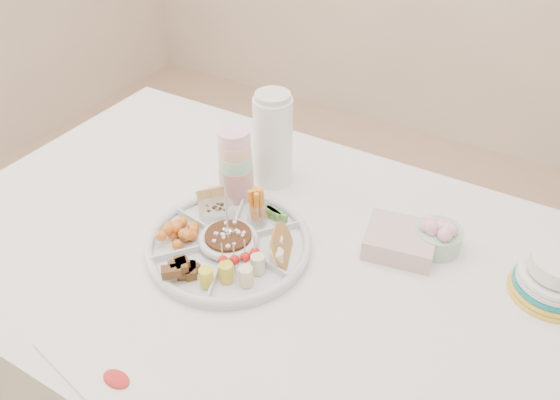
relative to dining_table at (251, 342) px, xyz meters
The scene contains 15 objects.
dining_table is the anchor object (origin of this frame).
party_tray 0.40m from the dining_table, 116.69° to the right, with size 0.38×0.38×0.04m, color white.
bean_dip 0.41m from the dining_table, 116.69° to the right, with size 0.11×0.11×0.04m, color #5C250E.
tortillas 0.44m from the dining_table, ahead, with size 0.11×0.11×0.07m, color #C58742, non-canonical shape.
carrot_cucumber 0.45m from the dining_table, 89.42° to the left, with size 0.10×0.10×0.09m, color orange, non-canonical shape.
pita_raisins 0.44m from the dining_table, 160.49° to the left, with size 0.12×0.12×0.07m, color #DDB065, non-canonical shape.
cherries 0.45m from the dining_table, 148.79° to the right, with size 0.11×0.11×0.05m, color orange, non-canonical shape.
granola_chunks 0.45m from the dining_table, 103.57° to the right, with size 0.11×0.11×0.05m, color brown, non-canonical shape.
banana_tomato 0.46m from the dining_table, 56.29° to the right, with size 0.10×0.10×0.08m, color #D9C461, non-canonical shape.
cup_stack 0.53m from the dining_table, 130.26° to the left, with size 0.09×0.09×0.24m, color silver.
thermos 0.58m from the dining_table, 106.30° to the left, with size 0.10×0.10×0.27m, color white.
flower_bowl 0.62m from the dining_table, 28.06° to the left, with size 0.11×0.11×0.08m, color #97D0AF.
napkin_stack 0.54m from the dining_table, 26.79° to the left, with size 0.16×0.14×0.05m, color beige.
plate_stack 0.81m from the dining_table, 16.59° to the left, with size 0.17×0.17×0.11m, color gold.
placemat 0.58m from the dining_table, 93.01° to the right, with size 0.33×0.11×0.01m, color silver.
Camera 1 is at (0.56, -0.79, 1.64)m, focal length 35.00 mm.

